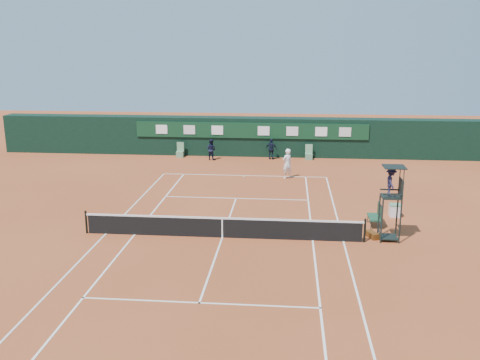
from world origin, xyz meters
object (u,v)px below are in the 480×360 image
at_px(cooler, 395,210).
at_px(player_bench, 377,214).
at_px(tennis_net, 222,227).
at_px(player, 287,164).
at_px(umpire_chair, 391,188).

bearing_deg(cooler, player_bench, -125.80).
height_order(tennis_net, player, player).
bearing_deg(umpire_chair, player_bench, 97.09).
height_order(tennis_net, umpire_chair, umpire_chair).
xyz_separation_m(tennis_net, umpire_chair, (7.50, 0.39, 1.95)).
bearing_deg(player, player_bench, 75.33).
bearing_deg(cooler, tennis_net, -155.25).
relative_size(cooler, player, 0.33).
bearing_deg(player_bench, tennis_net, -162.77).
distance_m(umpire_chair, player, 12.07).
distance_m(tennis_net, umpire_chair, 7.76).
bearing_deg(umpire_chair, tennis_net, -177.06).
xyz_separation_m(tennis_net, cooler, (8.46, 3.90, -0.18)).
relative_size(tennis_net, player_bench, 10.75).
distance_m(tennis_net, player, 11.80).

